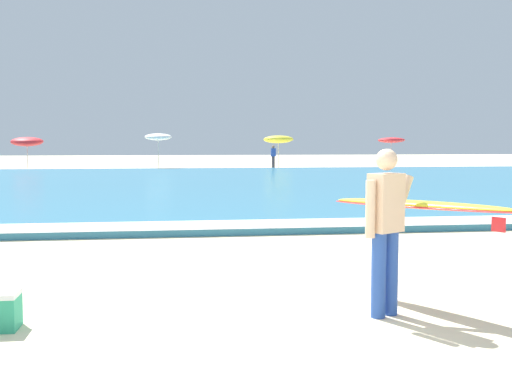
% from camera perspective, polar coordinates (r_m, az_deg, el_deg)
% --- Properties ---
extents(ground_plane, '(160.00, 160.00, 0.00)m').
position_cam_1_polar(ground_plane, '(5.71, 0.36, -13.74)').
color(ground_plane, beige).
extents(sea, '(120.00, 28.00, 0.14)m').
position_cam_1_polar(sea, '(25.77, -6.05, 0.76)').
color(sea, teal).
rests_on(sea, ground).
extents(surf_foam, '(120.00, 1.32, 0.01)m').
position_cam_1_polar(surf_foam, '(12.43, -4.17, -3.03)').
color(surf_foam, white).
rests_on(surf_foam, sea).
extents(surfer_with_board, '(1.48, 2.31, 1.73)m').
position_cam_1_polar(surfer_with_board, '(6.65, 13.22, -2.14)').
color(surfer_with_board, '#284CA3').
rests_on(surfer_with_board, ground).
extents(beach_umbrella_0, '(2.03, 2.06, 2.18)m').
position_cam_1_polar(beach_umbrella_0, '(42.85, -20.35, 4.38)').
color(beach_umbrella_0, beige).
rests_on(beach_umbrella_0, ground).
extents(beach_umbrella_1, '(1.75, 1.76, 2.39)m').
position_cam_1_polar(beach_umbrella_1, '(40.82, -9.01, 5.03)').
color(beach_umbrella_1, beige).
rests_on(beach_umbrella_1, ground).
extents(beach_umbrella_2, '(2.11, 2.14, 2.30)m').
position_cam_1_polar(beach_umbrella_2, '(43.83, 2.07, 4.87)').
color(beach_umbrella_2, beige).
rests_on(beach_umbrella_2, ground).
extents(beach_umbrella_3, '(1.86, 1.87, 2.14)m').
position_cam_1_polar(beach_umbrella_3, '(44.42, 12.37, 4.69)').
color(beach_umbrella_3, beige).
rests_on(beach_umbrella_3, ground).
extents(beachgoer_near_row_left, '(0.32, 0.20, 1.58)m').
position_cam_1_polar(beachgoer_near_row_left, '(41.37, 1.60, 3.30)').
color(beachgoer_near_row_left, '#383842').
rests_on(beachgoer_near_row_left, ground).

